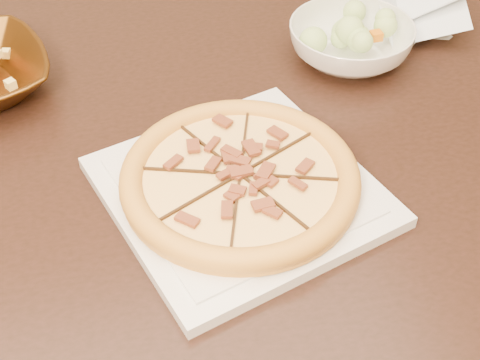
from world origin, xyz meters
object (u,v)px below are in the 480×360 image
at_px(salad_bowl, 350,42).
at_px(pizza, 240,178).
at_px(plate, 240,191).
at_px(dining_table, 159,188).

bearing_deg(salad_bowl, pizza, -134.52).
bearing_deg(salad_bowl, plate, -134.52).
bearing_deg(dining_table, salad_bowl, 20.27).
distance_m(dining_table, pizza, 0.21).
bearing_deg(plate, dining_table, 123.93).
relative_size(dining_table, plate, 3.98).
relative_size(dining_table, pizza, 5.08).
height_order(plate, pizza, pizza).
bearing_deg(dining_table, pizza, -56.07).
bearing_deg(plate, pizza, 98.29).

